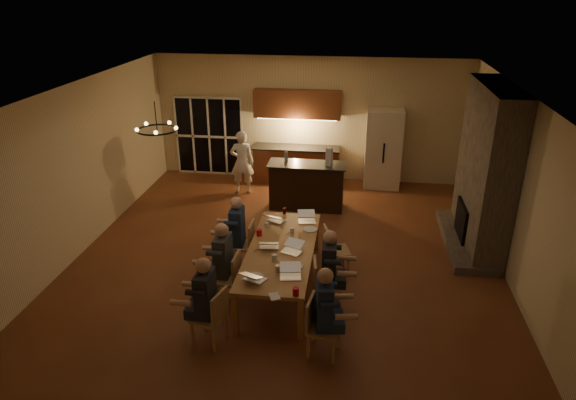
# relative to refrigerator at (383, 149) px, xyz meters

# --- Properties ---
(floor) EXTENTS (9.00, 9.00, 0.00)m
(floor) POSITION_rel_refrigerator_xyz_m (-1.90, -4.15, -1.00)
(floor) COLOR brown
(floor) RESTS_ON ground
(back_wall) EXTENTS (8.00, 0.04, 3.20)m
(back_wall) POSITION_rel_refrigerator_xyz_m (-1.90, 0.37, 0.60)
(back_wall) COLOR beige
(back_wall) RESTS_ON ground
(left_wall) EXTENTS (0.04, 9.00, 3.20)m
(left_wall) POSITION_rel_refrigerator_xyz_m (-5.92, -4.15, 0.60)
(left_wall) COLOR beige
(left_wall) RESTS_ON ground
(right_wall) EXTENTS (0.04, 9.00, 3.20)m
(right_wall) POSITION_rel_refrigerator_xyz_m (2.12, -4.15, 0.60)
(right_wall) COLOR beige
(right_wall) RESTS_ON ground
(ceiling) EXTENTS (8.00, 9.00, 0.04)m
(ceiling) POSITION_rel_refrigerator_xyz_m (-1.90, -4.15, 2.22)
(ceiling) COLOR white
(ceiling) RESTS_ON back_wall
(french_doors) EXTENTS (1.86, 0.08, 2.10)m
(french_doors) POSITION_rel_refrigerator_xyz_m (-4.60, 0.32, 0.05)
(french_doors) COLOR black
(french_doors) RESTS_ON ground
(fireplace) EXTENTS (0.58, 2.50, 3.20)m
(fireplace) POSITION_rel_refrigerator_xyz_m (1.80, -2.95, 0.60)
(fireplace) COLOR #5E554A
(fireplace) RESTS_ON ground
(kitchenette) EXTENTS (2.24, 0.68, 2.40)m
(kitchenette) POSITION_rel_refrigerator_xyz_m (-2.20, 0.05, 0.20)
(kitchenette) COLOR brown
(kitchenette) RESTS_ON ground
(refrigerator) EXTENTS (0.90, 0.68, 2.00)m
(refrigerator) POSITION_rel_refrigerator_xyz_m (0.00, 0.00, 0.00)
(refrigerator) COLOR beige
(refrigerator) RESTS_ON ground
(dining_table) EXTENTS (1.10, 2.87, 0.75)m
(dining_table) POSITION_rel_refrigerator_xyz_m (-1.85, -5.03, -0.62)
(dining_table) COLOR #B17447
(dining_table) RESTS_ON ground
(bar_island) EXTENTS (1.78, 0.69, 1.08)m
(bar_island) POSITION_rel_refrigerator_xyz_m (-1.76, -1.62, -0.46)
(bar_island) COLOR black
(bar_island) RESTS_ON ground
(chair_left_near) EXTENTS (0.54, 0.54, 0.89)m
(chair_left_near) POSITION_rel_refrigerator_xyz_m (-2.67, -6.64, -0.55)
(chair_left_near) COLOR tan
(chair_left_near) RESTS_ON ground
(chair_left_mid) EXTENTS (0.45, 0.45, 0.89)m
(chair_left_mid) POSITION_rel_refrigerator_xyz_m (-2.69, -5.61, -0.55)
(chair_left_mid) COLOR tan
(chair_left_mid) RESTS_ON ground
(chair_left_far) EXTENTS (0.44, 0.44, 0.89)m
(chair_left_far) POSITION_rel_refrigerator_xyz_m (-2.68, -4.44, -0.55)
(chair_left_far) COLOR tan
(chair_left_far) RESTS_ON ground
(chair_right_near) EXTENTS (0.50, 0.50, 0.89)m
(chair_right_near) POSITION_rel_refrigerator_xyz_m (-0.99, -6.68, -0.55)
(chair_right_near) COLOR tan
(chair_right_near) RESTS_ON ground
(chair_right_mid) EXTENTS (0.49, 0.49, 0.89)m
(chair_right_mid) POSITION_rel_refrigerator_xyz_m (-1.02, -5.61, -0.55)
(chair_right_mid) COLOR tan
(chair_right_mid) RESTS_ON ground
(chair_right_far) EXTENTS (0.55, 0.55, 0.89)m
(chair_right_far) POSITION_rel_refrigerator_xyz_m (-0.93, -4.41, -0.55)
(chair_right_far) COLOR tan
(chair_right_far) RESTS_ON ground
(person_left_near) EXTENTS (0.61, 0.61, 1.38)m
(person_left_near) POSITION_rel_refrigerator_xyz_m (-2.71, -6.61, -0.31)
(person_left_near) COLOR #252930
(person_left_near) RESTS_ON ground
(person_right_near) EXTENTS (0.68, 0.68, 1.38)m
(person_right_near) POSITION_rel_refrigerator_xyz_m (-1.00, -6.65, -0.31)
(person_right_near) COLOR #1F334E
(person_right_near) RESTS_ON ground
(person_left_mid) EXTENTS (0.62, 0.62, 1.38)m
(person_left_mid) POSITION_rel_refrigerator_xyz_m (-2.73, -5.50, -0.31)
(person_left_mid) COLOR #383E42
(person_left_mid) RESTS_ON ground
(person_right_mid) EXTENTS (0.62, 0.62, 1.38)m
(person_right_mid) POSITION_rel_refrigerator_xyz_m (-1.01, -5.52, -0.31)
(person_right_mid) COLOR #252930
(person_right_mid) RESTS_ON ground
(person_left_far) EXTENTS (0.62, 0.62, 1.38)m
(person_left_far) POSITION_rel_refrigerator_xyz_m (-2.75, -4.42, -0.31)
(person_left_far) COLOR #1F334E
(person_left_far) RESTS_ON ground
(standing_person) EXTENTS (0.63, 0.45, 1.59)m
(standing_person) POSITION_rel_refrigerator_xyz_m (-3.44, -0.90, -0.20)
(standing_person) COLOR white
(standing_person) RESTS_ON ground
(chandelier) EXTENTS (0.66, 0.66, 0.03)m
(chandelier) POSITION_rel_refrigerator_xyz_m (-3.81, -5.07, 1.75)
(chandelier) COLOR black
(chandelier) RESTS_ON ceiling
(laptop_a) EXTENTS (0.41, 0.39, 0.23)m
(laptop_a) POSITION_rel_refrigerator_xyz_m (-2.09, -6.05, -0.14)
(laptop_a) COLOR silver
(laptop_a) RESTS_ON dining_table
(laptop_b) EXTENTS (0.36, 0.33, 0.23)m
(laptop_b) POSITION_rel_refrigerator_xyz_m (-1.57, -5.93, -0.14)
(laptop_b) COLOR silver
(laptop_b) RESTS_ON dining_table
(laptop_c) EXTENTS (0.35, 0.31, 0.23)m
(laptop_c) POSITION_rel_refrigerator_xyz_m (-2.06, -5.00, -0.14)
(laptop_c) COLOR silver
(laptop_c) RESTS_ON dining_table
(laptop_d) EXTENTS (0.40, 0.38, 0.23)m
(laptop_d) POSITION_rel_refrigerator_xyz_m (-1.66, -5.15, -0.14)
(laptop_d) COLOR silver
(laptop_d) RESTS_ON dining_table
(laptop_e) EXTENTS (0.40, 0.38, 0.23)m
(laptop_e) POSITION_rel_refrigerator_xyz_m (-2.09, -3.98, -0.14)
(laptop_e) COLOR silver
(laptop_e) RESTS_ON dining_table
(laptop_f) EXTENTS (0.37, 0.33, 0.23)m
(laptop_f) POSITION_rel_refrigerator_xyz_m (-1.52, -3.95, -0.14)
(laptop_f) COLOR silver
(laptop_f) RESTS_ON dining_table
(mug_front) EXTENTS (0.08, 0.08, 0.10)m
(mug_front) POSITION_rel_refrigerator_xyz_m (-1.90, -5.44, -0.20)
(mug_front) COLOR silver
(mug_front) RESTS_ON dining_table
(mug_mid) EXTENTS (0.08, 0.08, 0.10)m
(mug_mid) POSITION_rel_refrigerator_xyz_m (-1.73, -4.44, -0.20)
(mug_mid) COLOR silver
(mug_mid) RESTS_ON dining_table
(mug_back) EXTENTS (0.08, 0.08, 0.10)m
(mug_back) POSITION_rel_refrigerator_xyz_m (-2.22, -4.29, -0.20)
(mug_back) COLOR silver
(mug_back) RESTS_ON dining_table
(redcup_near) EXTENTS (0.09, 0.09, 0.12)m
(redcup_near) POSITION_rel_refrigerator_xyz_m (-1.43, -6.39, -0.19)
(redcup_near) COLOR red
(redcup_near) RESTS_ON dining_table
(redcup_mid) EXTENTS (0.10, 0.10, 0.12)m
(redcup_mid) POSITION_rel_refrigerator_xyz_m (-2.30, -4.63, -0.19)
(redcup_mid) COLOR red
(redcup_mid) RESTS_ON dining_table
(can_silver) EXTENTS (0.07, 0.07, 0.12)m
(can_silver) POSITION_rel_refrigerator_xyz_m (-1.79, -5.80, -0.19)
(can_silver) COLOR #B2B2B7
(can_silver) RESTS_ON dining_table
(can_cola) EXTENTS (0.07, 0.07, 0.12)m
(can_cola) POSITION_rel_refrigerator_xyz_m (-1.99, -3.65, -0.19)
(can_cola) COLOR #3F0F0C
(can_cola) RESTS_ON dining_table
(plate_near) EXTENTS (0.24, 0.24, 0.02)m
(plate_near) POSITION_rel_refrigerator_xyz_m (-1.53, -5.61, -0.24)
(plate_near) COLOR silver
(plate_near) RESTS_ON dining_table
(plate_left) EXTENTS (0.27, 0.27, 0.02)m
(plate_left) POSITION_rel_refrigerator_xyz_m (-2.10, -6.00, -0.24)
(plate_left) COLOR silver
(plate_left) RESTS_ON dining_table
(plate_far) EXTENTS (0.25, 0.25, 0.02)m
(plate_far) POSITION_rel_refrigerator_xyz_m (-1.43, -4.28, -0.24)
(plate_far) COLOR silver
(plate_far) RESTS_ON dining_table
(notepad) EXTENTS (0.20, 0.23, 0.01)m
(notepad) POSITION_rel_refrigerator_xyz_m (-1.73, -6.47, -0.24)
(notepad) COLOR white
(notepad) RESTS_ON dining_table
(bar_bottle) EXTENTS (0.08, 0.08, 0.24)m
(bar_bottle) POSITION_rel_refrigerator_xyz_m (-2.25, -1.54, 0.20)
(bar_bottle) COLOR #99999E
(bar_bottle) RESTS_ON bar_island
(bar_blender) EXTENTS (0.16, 0.16, 0.41)m
(bar_blender) POSITION_rel_refrigerator_xyz_m (-1.26, -1.66, 0.28)
(bar_blender) COLOR silver
(bar_blender) RESTS_ON bar_island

